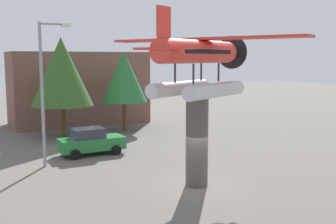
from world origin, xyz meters
TOP-DOWN VIEW (x-y plane):
  - ground_plane at (0.00, 0.00)m, footprint 140.00×140.00m
  - display_pedestal at (0.00, 0.00)m, footprint 1.10×1.10m
  - floatplane_monument at (0.12, 0.06)m, footprint 7.12×9.78m
  - car_mid_green at (-2.59, 8.84)m, footprint 4.20×2.02m
  - streetlight_primary at (-5.71, 7.21)m, footprint 1.84×0.28m
  - storefront_building at (0.52, 22.00)m, footprint 12.61×5.31m
  - tree_east at (-2.69, 15.56)m, footprint 4.82×4.82m
  - tree_center_back at (2.67, 15.84)m, footprint 3.87×3.87m

SIDE VIEW (x-z plane):
  - ground_plane at x=0.00m, z-range 0.00..0.00m
  - car_mid_green at x=-2.59m, z-range 0.00..1.76m
  - display_pedestal at x=0.00m, z-range 0.00..4.44m
  - storefront_building at x=0.52m, z-range 0.00..6.84m
  - tree_center_back at x=2.67m, z-range 1.25..8.09m
  - streetlight_primary at x=-5.71m, z-range 0.64..8.94m
  - tree_east at x=-2.69m, z-range 1.26..9.17m
  - floatplane_monument at x=0.12m, z-range 4.11..8.11m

